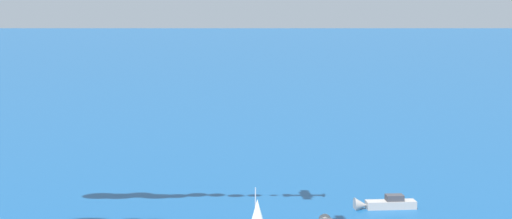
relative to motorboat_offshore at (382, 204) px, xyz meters
name	(u,v)px	position (x,y,z in m)	size (l,w,h in m)	color
motorboat_offshore	(382,204)	(0.00, 0.00, 0.00)	(8.23, 8.51, 2.73)	#9E9993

